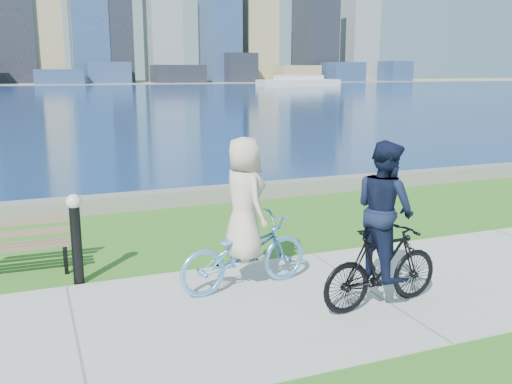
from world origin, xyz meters
TOP-DOWN VIEW (x-y plane):
  - ground at (0.00, 0.00)m, footprint 320.00×320.00m
  - concrete_path at (0.00, 0.00)m, footprint 80.00×3.50m
  - seawall at (0.00, 6.20)m, footprint 90.00×0.50m
  - bay_water at (0.00, 72.00)m, footprint 320.00×131.00m
  - far_shore at (0.00, 130.00)m, footprint 320.00×30.00m
  - ferry_far at (41.57, 87.74)m, footprint 14.99×4.28m
  - park_bench at (-4.65, 2.62)m, footprint 1.61×0.58m
  - bollard_lamp at (-3.81, 1.84)m, footprint 0.22×0.22m
  - cyclist_woman at (-1.61, 0.74)m, footprint 0.98×2.09m
  - cyclist_man at (-0.17, -0.54)m, footprint 0.74×1.85m

SIDE VIEW (x-z plane):
  - ground at x=0.00m, z-range 0.00..0.00m
  - bay_water at x=0.00m, z-range 0.00..0.01m
  - concrete_path at x=0.00m, z-range 0.00..0.02m
  - far_shore at x=0.00m, z-range 0.00..0.12m
  - seawall at x=0.00m, z-range 0.00..0.35m
  - park_bench at x=-4.65m, z-range 0.09..0.92m
  - bollard_lamp at x=-3.81m, z-range 0.10..1.45m
  - cyclist_woman at x=-1.61m, z-range -0.26..1.92m
  - ferry_far at x=41.57m, z-range -0.17..1.86m
  - cyclist_man at x=-0.17m, z-range -0.16..2.06m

